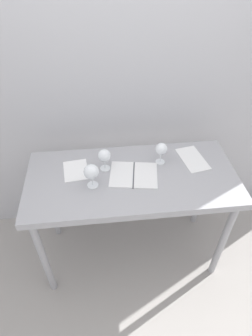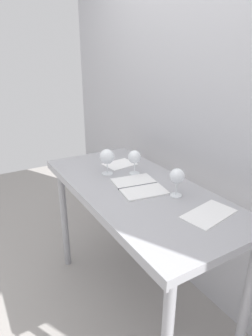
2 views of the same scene
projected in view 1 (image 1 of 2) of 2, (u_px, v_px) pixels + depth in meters
ground_plane at (131, 250)px, 2.46m from camera, size 6.00×6.00×0.00m
back_wall at (124, 86)px, 1.96m from camera, size 3.80×0.04×2.60m
steel_counter at (132, 187)px, 1.93m from camera, size 1.40×0.65×0.90m
wine_glass_far_left at (104, 156)px, 1.84m from camera, size 0.08×0.08×0.16m
wine_glass_near_left at (91, 172)px, 1.72m from camera, size 0.10×0.10×0.17m
wine_glass_far_right at (161, 149)px, 1.89m from camera, size 0.08×0.08×0.16m
open_notebook at (134, 175)px, 1.86m from camera, size 0.35×0.30×0.01m
tasting_sheet_upper at (193, 159)px, 1.99m from camera, size 0.20×0.29×0.00m
tasting_sheet_lower at (76, 170)px, 1.90m from camera, size 0.18×0.22×0.00m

